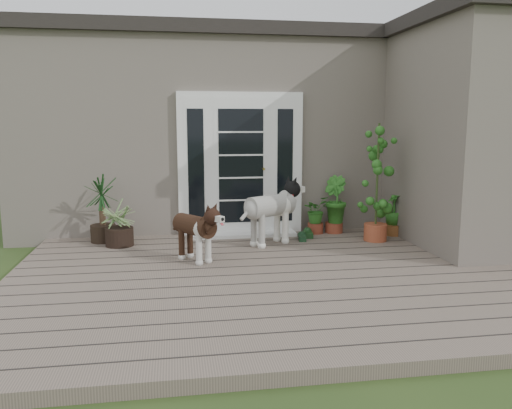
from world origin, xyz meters
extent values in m
cube|color=#6B5B4C|center=(0.00, 0.40, 0.06)|extent=(6.20, 4.60, 0.12)
cube|color=#665E54|center=(0.00, 4.65, 1.55)|extent=(7.40, 4.00, 3.10)
cube|color=#2D2826|center=(0.00, 4.65, 3.20)|extent=(7.60, 4.20, 0.20)
cube|color=#665E54|center=(2.90, 1.50, 1.55)|extent=(1.60, 2.40, 3.10)
cube|color=#2D2826|center=(2.90, 1.50, 3.20)|extent=(1.80, 2.60, 0.20)
cube|color=white|center=(-0.20, 2.60, 1.19)|extent=(1.90, 0.14, 2.15)
cube|color=white|center=(-0.20, 2.40, 0.14)|extent=(1.60, 0.40, 0.05)
imported|color=#1F5B1A|center=(0.94, 2.40, 0.36)|extent=(0.53, 0.53, 0.48)
imported|color=#1C4E16|center=(1.24, 2.40, 0.45)|extent=(0.54, 0.54, 0.66)
imported|color=#1D641C|center=(2.08, 2.10, 0.38)|extent=(0.39, 0.39, 0.51)
camera|label=1|loc=(-1.21, -5.15, 1.83)|focal=36.04mm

